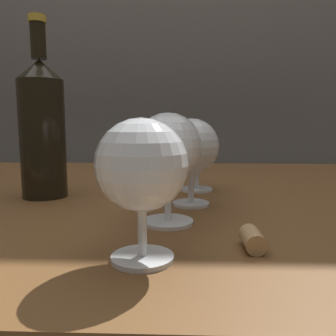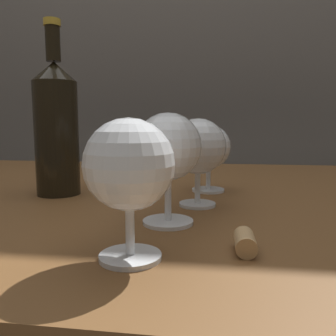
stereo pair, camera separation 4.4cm
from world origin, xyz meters
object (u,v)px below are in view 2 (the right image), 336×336
(wine_glass_empty, at_px, (209,148))
(wine_glass_rose, at_px, (198,148))
(wine_glass_chardonnay, at_px, (168,148))
(wine_glass_merlot, at_px, (129,166))
(cork, at_px, (245,242))
(wine_bottle, at_px, (56,127))

(wine_glass_empty, bearing_deg, wine_glass_rose, -96.68)
(wine_glass_chardonnay, xyz_separation_m, wine_glass_empty, (0.05, 0.23, -0.02))
(wine_glass_empty, bearing_deg, wine_glass_chardonnay, -101.85)
(wine_glass_chardonnay, distance_m, wine_glass_empty, 0.24)
(wine_glass_chardonnay, xyz_separation_m, wine_glass_rose, (0.03, 0.10, -0.01))
(wine_glass_merlot, height_order, wine_glass_empty, wine_glass_merlot)
(wine_glass_merlot, bearing_deg, cork, 16.23)
(wine_glass_chardonnay, bearing_deg, wine_bottle, 145.06)
(wine_glass_chardonnay, distance_m, wine_bottle, 0.28)
(wine_glass_merlot, height_order, cork, wine_glass_merlot)
(wine_glass_chardonnay, height_order, wine_bottle, wine_bottle)
(wine_glass_merlot, xyz_separation_m, cork, (0.11, 0.03, -0.08))
(wine_bottle, bearing_deg, wine_glass_rose, -11.96)
(wine_glass_rose, bearing_deg, wine_glass_chardonnay, -107.82)
(wine_glass_merlot, relative_size, cork, 3.30)
(cork, bearing_deg, wine_bottle, 142.10)
(wine_glass_merlot, height_order, wine_bottle, wine_bottle)
(wine_glass_merlot, distance_m, wine_glass_chardonnay, 0.13)
(wine_glass_empty, relative_size, wine_bottle, 0.41)
(wine_glass_chardonnay, bearing_deg, cork, -44.29)
(wine_glass_chardonnay, relative_size, cork, 3.50)
(wine_glass_rose, bearing_deg, wine_bottle, 168.04)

